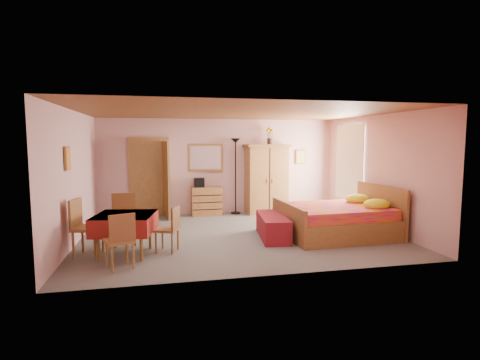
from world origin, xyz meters
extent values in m
plane|color=slate|center=(0.00, 0.00, 0.00)|extent=(6.50, 6.50, 0.00)
plane|color=brown|center=(0.00, 0.00, 2.60)|extent=(6.50, 6.50, 0.00)
cube|color=#CB9593|center=(0.00, 2.50, 1.30)|extent=(6.50, 0.10, 2.60)
cube|color=#CB9593|center=(0.00, -2.50, 1.30)|extent=(6.50, 0.10, 2.60)
cube|color=#CB9593|center=(-3.25, 0.00, 1.30)|extent=(0.10, 5.00, 2.60)
cube|color=#CB9593|center=(3.25, 0.00, 1.30)|extent=(0.10, 5.00, 2.60)
cube|color=#9E6B35|center=(-1.90, 2.47, 1.02)|extent=(1.06, 0.12, 2.15)
cube|color=white|center=(3.21, 1.20, 1.45)|extent=(0.08, 1.40, 1.95)
cube|color=orange|center=(-3.22, -0.60, 1.70)|extent=(0.04, 0.32, 0.42)
cube|color=#D8BF59|center=(2.35, 2.47, 1.55)|extent=(0.30, 0.04, 0.40)
cube|color=#A66A38|center=(-0.41, 2.27, 0.38)|extent=(0.82, 0.42, 0.77)
cube|color=silver|center=(-0.41, 2.48, 1.55)|extent=(0.97, 0.11, 0.76)
cube|color=black|center=(-0.60, 2.29, 0.89)|extent=(0.27, 0.20, 0.25)
cube|color=black|center=(0.41, 2.33, 1.04)|extent=(0.34, 0.34, 2.08)
cube|color=#AD713A|center=(1.26, 2.22, 0.96)|extent=(1.25, 0.70, 1.91)
cube|color=yellow|center=(1.35, 2.27, 2.15)|extent=(0.19, 0.19, 0.46)
cube|color=#BB125B|center=(2.01, -0.49, 0.52)|extent=(2.32, 1.86, 1.05)
cube|color=maroon|center=(0.65, -0.39, 0.24)|extent=(0.70, 1.47, 0.47)
cube|color=maroon|center=(-2.24, -0.97, 0.36)|extent=(1.15, 1.15, 0.73)
cube|color=#A87639|center=(-2.27, -1.66, 0.45)|extent=(0.53, 0.53, 0.89)
cube|color=#A06636|center=(-2.31, -0.27, 0.49)|extent=(0.50, 0.50, 0.98)
cube|color=#A86A38|center=(-2.87, -0.89, 0.50)|extent=(0.55, 0.55, 1.01)
cube|color=#986333|center=(-1.52, -0.92, 0.41)|extent=(0.49, 0.49, 0.83)
camera|label=1|loc=(-1.60, -7.71, 2.01)|focal=28.00mm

